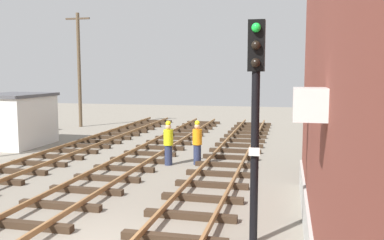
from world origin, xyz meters
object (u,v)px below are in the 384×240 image
at_px(signal_mast, 255,105).
at_px(parked_car_silver, 10,118).
at_px(control_hut, 16,120).
at_px(utility_pole_far, 79,68).
at_px(track_worker_distant, 168,143).
at_px(track_worker_foreground, 197,143).

height_order(signal_mast, parked_car_silver, signal_mast).
xyz_separation_m(control_hut, utility_pole_far, (-0.47, 7.92, 2.81)).
bearing_deg(parked_car_silver, utility_pole_far, 45.80).
bearing_deg(parked_car_silver, control_hut, -50.53).
xyz_separation_m(parked_car_silver, track_worker_distant, (12.91, -7.25, 0.03)).
distance_m(control_hut, parked_car_silver, 5.92).
relative_size(parked_car_silver, utility_pole_far, 0.52).
height_order(utility_pole_far, track_worker_foreground, utility_pole_far).
height_order(parked_car_silver, track_worker_distant, track_worker_distant).
distance_m(signal_mast, utility_pole_far, 22.66).
xyz_separation_m(signal_mast, track_worker_foreground, (-2.99, 7.73, -2.21)).
bearing_deg(track_worker_foreground, track_worker_distant, -161.69).
xyz_separation_m(track_worker_foreground, track_worker_distant, (-1.15, -0.38, 0.00)).
height_order(track_worker_foreground, track_worker_distant, same).
xyz_separation_m(utility_pole_far, track_worker_distant, (9.64, -10.61, -3.26)).
height_order(parked_car_silver, track_worker_foreground, track_worker_foreground).
height_order(signal_mast, track_worker_foreground, signal_mast).
xyz_separation_m(control_hut, track_worker_foreground, (10.32, -2.32, -0.46)).
xyz_separation_m(parked_car_silver, track_worker_foreground, (14.06, -6.87, 0.03)).
distance_m(control_hut, track_worker_distant, 9.57).
distance_m(signal_mast, track_worker_foreground, 8.58).
relative_size(utility_pole_far, track_worker_foreground, 4.28).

